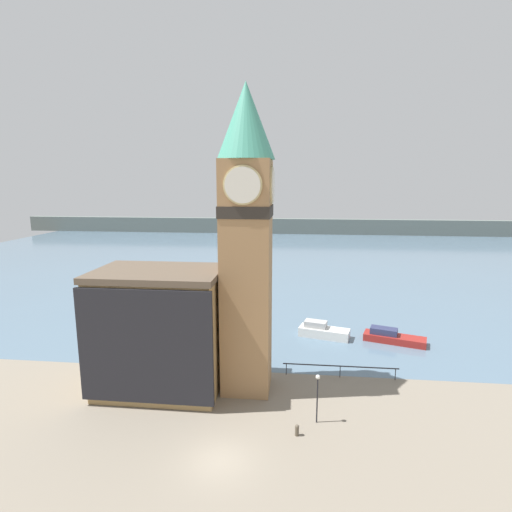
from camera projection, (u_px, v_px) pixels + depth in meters
The scene contains 10 objects.
ground_plane at pixel (220, 461), 24.70m from camera, with size 160.00×160.00×0.00m, color gray.
water at pixel (278, 255), 95.05m from camera, with size 160.00×120.00×0.00m.
far_shoreline at pixel (284, 226), 133.70m from camera, with size 180.00×3.00×5.00m.
pier_railing at pixel (340, 367), 35.09m from camera, with size 10.07×0.08×1.09m.
clock_tower at pixel (246, 235), 31.22m from camera, with size 4.41×4.41×24.31m.
pier_building at pixel (160, 330), 32.55m from camera, with size 10.26×6.95×10.10m.
boat_near at pixel (323, 331), 44.37m from camera, with size 5.78×3.23×1.74m.
boat_far at pixel (392, 337), 42.96m from camera, with size 6.63×3.74×1.44m.
mooring_bollard_near at pixel (297, 430), 27.08m from camera, with size 0.29×0.29×0.80m.
lamp_post at pixel (318, 389), 28.18m from camera, with size 0.32×0.32×3.66m.
Camera 1 is at (4.56, -21.61, 16.98)m, focal length 28.00 mm.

